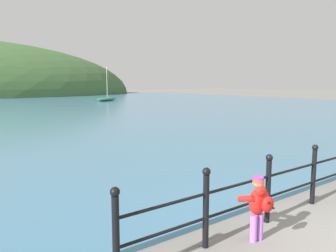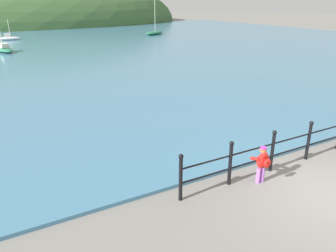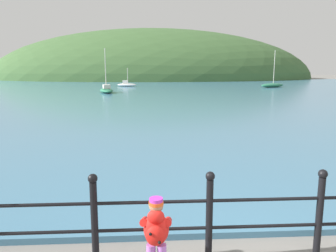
# 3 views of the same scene
# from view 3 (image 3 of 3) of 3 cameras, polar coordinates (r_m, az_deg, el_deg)

# --- Properties ---
(water) EXTENTS (80.00, 60.00, 0.10)m
(water) POSITION_cam_3_polar(r_m,az_deg,el_deg) (34.50, -1.46, 6.18)
(water) COLOR teal
(water) RESTS_ON ground
(far_hillside) EXTENTS (67.42, 37.08, 20.73)m
(far_hillside) POSITION_cam_3_polar(r_m,az_deg,el_deg) (71.22, -2.52, 8.23)
(far_hillside) COLOR #3D6033
(far_hillside) RESTS_ON ground
(iron_railing) EXTENTS (7.43, 0.12, 1.21)m
(iron_railing) POSITION_cam_3_polar(r_m,az_deg,el_deg) (4.57, 16.55, -14.20)
(iron_railing) COLOR black
(iron_railing) RESTS_ON ground
(child_in_coat) EXTENTS (0.40, 0.54, 1.00)m
(child_in_coat) POSITION_cam_3_polar(r_m,az_deg,el_deg) (4.03, -2.08, -17.78)
(child_in_coat) COLOR #AD66C6
(child_in_coat) RESTS_ON ground
(boat_nearest_quay) EXTENTS (2.39, 0.90, 2.27)m
(boat_nearest_quay) POSITION_cam_3_polar(r_m,az_deg,el_deg) (41.18, -7.22, 7.20)
(boat_nearest_quay) COLOR silver
(boat_nearest_quay) RESTS_ON water
(boat_blue_hull) EXTENTS (3.60, 2.55, 4.32)m
(boat_blue_hull) POSITION_cam_3_polar(r_m,az_deg,el_deg) (41.29, 17.70, 6.80)
(boat_blue_hull) COLOR #287551
(boat_blue_hull) RESTS_ON water
(boat_far_left) EXTENTS (1.91, 3.56, 4.13)m
(boat_far_left) POSITION_cam_3_polar(r_m,az_deg,el_deg) (31.64, -10.68, 6.21)
(boat_far_left) COLOR #287551
(boat_far_left) RESTS_ON water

